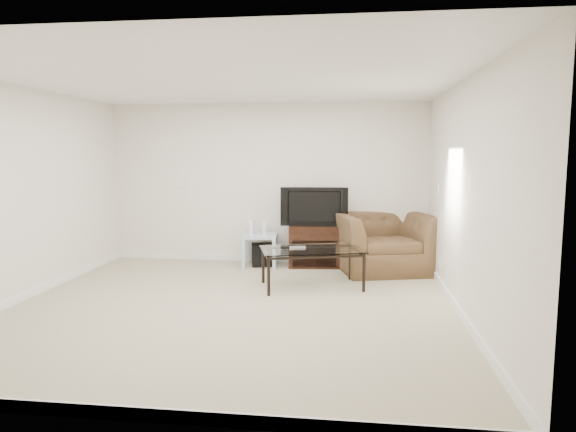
# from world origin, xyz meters

# --- Properties ---
(floor) EXTENTS (5.00, 5.00, 0.00)m
(floor) POSITION_xyz_m (0.00, 0.00, 0.00)
(floor) COLOR tan
(floor) RESTS_ON ground
(ceiling) EXTENTS (5.00, 5.00, 0.00)m
(ceiling) POSITION_xyz_m (0.00, 0.00, 2.50)
(ceiling) COLOR white
(ceiling) RESTS_ON ground
(wall_back) EXTENTS (5.00, 0.02, 2.50)m
(wall_back) POSITION_xyz_m (0.00, 2.50, 1.25)
(wall_back) COLOR silver
(wall_back) RESTS_ON ground
(wall_left) EXTENTS (0.02, 5.00, 2.50)m
(wall_left) POSITION_xyz_m (-2.50, 0.00, 1.25)
(wall_left) COLOR silver
(wall_left) RESTS_ON ground
(wall_right) EXTENTS (0.02, 5.00, 2.50)m
(wall_right) POSITION_xyz_m (2.50, 0.00, 1.25)
(wall_right) COLOR silver
(wall_right) RESTS_ON ground
(plate_back) EXTENTS (0.12, 0.02, 0.12)m
(plate_back) POSITION_xyz_m (-1.40, 2.49, 1.25)
(plate_back) COLOR white
(plate_back) RESTS_ON wall_back
(plate_right_switch) EXTENTS (0.02, 0.09, 0.13)m
(plate_right_switch) POSITION_xyz_m (2.49, 1.60, 1.25)
(plate_right_switch) COLOR white
(plate_right_switch) RESTS_ON wall_right
(plate_right_outlet) EXTENTS (0.02, 0.08, 0.12)m
(plate_right_outlet) POSITION_xyz_m (2.49, 1.30, 0.30)
(plate_right_outlet) COLOR white
(plate_right_outlet) RESTS_ON wall_right
(tv_stand) EXTENTS (0.81, 0.60, 0.64)m
(tv_stand) POSITION_xyz_m (0.77, 2.28, 0.32)
(tv_stand) COLOR black
(tv_stand) RESTS_ON floor
(dvd_player) EXTENTS (0.49, 0.36, 0.06)m
(dvd_player) POSITION_xyz_m (0.77, 2.24, 0.53)
(dvd_player) COLOR black
(dvd_player) RESTS_ON tv_stand
(television) EXTENTS (0.95, 0.23, 0.58)m
(television) POSITION_xyz_m (0.77, 2.25, 0.93)
(television) COLOR black
(television) RESTS_ON tv_stand
(side_table) EXTENTS (0.55, 0.55, 0.49)m
(side_table) POSITION_xyz_m (-0.05, 2.16, 0.24)
(side_table) COLOR #D0E7FB
(side_table) RESTS_ON floor
(subwoofer) EXTENTS (0.39, 0.39, 0.33)m
(subwoofer) POSITION_xyz_m (-0.02, 2.19, 0.17)
(subwoofer) COLOR black
(subwoofer) RESTS_ON floor
(game_console) EXTENTS (0.06, 0.16, 0.22)m
(game_console) POSITION_xyz_m (-0.17, 2.13, 0.60)
(game_console) COLOR white
(game_console) RESTS_ON side_table
(game_case) EXTENTS (0.07, 0.15, 0.19)m
(game_case) POSITION_xyz_m (0.01, 2.15, 0.58)
(game_case) COLOR silver
(game_case) RESTS_ON side_table
(recliner) EXTENTS (1.47, 1.15, 1.13)m
(recliner) POSITION_xyz_m (1.80, 2.05, 0.57)
(recliner) COLOR brown
(recliner) RESTS_ON floor
(coffee_table) EXTENTS (1.44, 1.05, 0.50)m
(coffee_table) POSITION_xyz_m (0.84, 0.99, 0.25)
(coffee_table) COLOR black
(coffee_table) RESTS_ON floor
(remote) EXTENTS (0.21, 0.10, 0.02)m
(remote) POSITION_xyz_m (0.65, 1.03, 0.52)
(remote) COLOR #B2B2B7
(remote) RESTS_ON coffee_table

